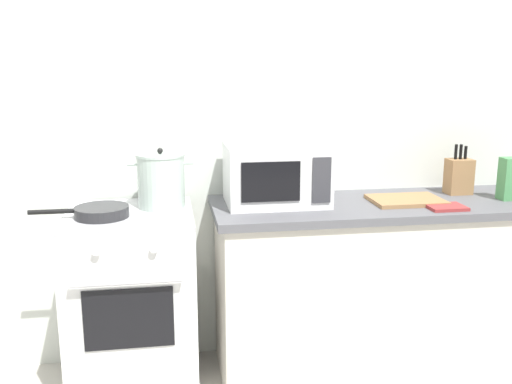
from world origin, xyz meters
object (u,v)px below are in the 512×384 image
object	(u,v)px
knife_block	(459,176)
pasta_box	(508,179)
stock_pot	(161,180)
cutting_board	(406,200)
frying_pan	(100,212)
microwave	(276,174)
stove	(133,303)
oven_mitt	(446,207)

from	to	relation	value
knife_block	pasta_box	size ratio (longest dim) A/B	1.23
stock_pot	knife_block	bearing A→B (deg)	1.69
cutting_board	knife_block	world-z (taller)	knife_block
frying_pan	microwave	world-z (taller)	microwave
stove	pasta_box	size ratio (longest dim) A/B	4.18
stock_pot	frying_pan	size ratio (longest dim) A/B	0.71
stock_pot	cutting_board	bearing A→B (deg)	-4.33
stove	oven_mitt	world-z (taller)	oven_mitt
cutting_board	oven_mitt	world-z (taller)	cutting_board
microwave	knife_block	size ratio (longest dim) A/B	1.85
stove	cutting_board	bearing A→B (deg)	0.05
cutting_board	pasta_box	size ratio (longest dim) A/B	1.64
stove	frying_pan	size ratio (longest dim) A/B	2.06
microwave	pasta_box	size ratio (longest dim) A/B	2.27
oven_mitt	pasta_box	bearing A→B (deg)	17.91
oven_mitt	cutting_board	bearing A→B (deg)	130.39
microwave	cutting_board	bearing A→B (deg)	-6.72
microwave	stove	bearing A→B (deg)	-173.78
pasta_box	oven_mitt	distance (m)	0.43
stock_pot	microwave	world-z (taller)	microwave
knife_block	stock_pot	bearing A→B (deg)	-178.31
knife_block	pasta_box	xyz separation A→B (m)	(0.18, -0.17, 0.01)
stove	pasta_box	bearing A→B (deg)	-0.86
frying_pan	oven_mitt	world-z (taller)	frying_pan
stock_pot	cutting_board	size ratio (longest dim) A/B	0.89
stove	stock_pot	distance (m)	0.62
microwave	cutting_board	size ratio (longest dim) A/B	1.39
cutting_board	oven_mitt	distance (m)	0.21
frying_pan	oven_mitt	xyz separation A→B (m)	(1.65, -0.10, -0.02)
cutting_board	oven_mitt	bearing A→B (deg)	-49.61
stove	frying_pan	distance (m)	0.50
stock_pot	frying_pan	distance (m)	0.34
stove	pasta_box	world-z (taller)	pasta_box
frying_pan	pasta_box	xyz separation A→B (m)	(2.05, 0.03, 0.08)
knife_block	oven_mitt	bearing A→B (deg)	-126.36
pasta_box	knife_block	bearing A→B (deg)	136.86
frying_pan	pasta_box	distance (m)	2.05
microwave	knife_block	world-z (taller)	microwave
stock_pot	cutting_board	xyz separation A→B (m)	(1.23, -0.09, -0.12)
stove	stock_pot	xyz separation A→B (m)	(0.16, 0.09, 0.59)
stock_pot	knife_block	size ratio (longest dim) A/B	1.18
stove	microwave	bearing A→B (deg)	6.22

